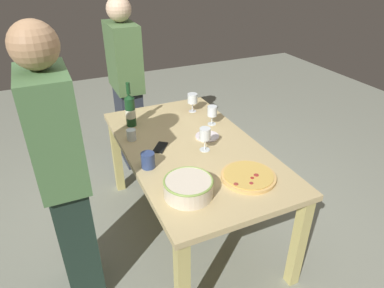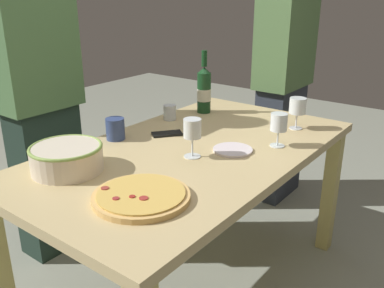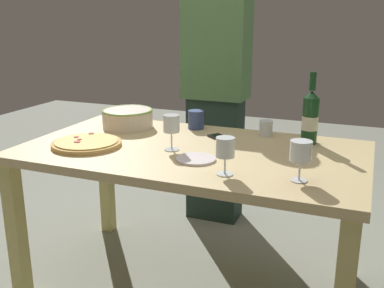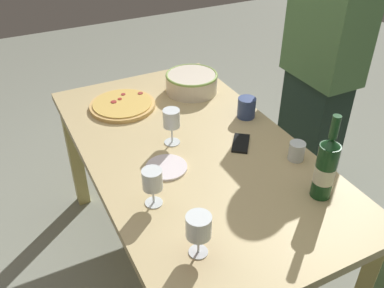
{
  "view_description": "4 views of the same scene",
  "coord_description": "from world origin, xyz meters",
  "views": [
    {
      "loc": [
        -1.88,
        0.85,
        1.95
      ],
      "look_at": [
        0.0,
        0.0,
        0.77
      ],
      "focal_mm": 32.02,
      "sensor_mm": 36.0,
      "label": 1
    },
    {
      "loc": [
        -1.38,
        -1.06,
        1.42
      ],
      "look_at": [
        0.0,
        0.0,
        0.77
      ],
      "focal_mm": 39.42,
      "sensor_mm": 36.0,
      "label": 2
    },
    {
      "loc": [
        0.77,
        -1.9,
        1.36
      ],
      "look_at": [
        0.0,
        0.0,
        0.77
      ],
      "focal_mm": 42.37,
      "sensor_mm": 36.0,
      "label": 3
    },
    {
      "loc": [
        1.37,
        -0.69,
        1.82
      ],
      "look_at": [
        0.0,
        0.0,
        0.77
      ],
      "focal_mm": 39.68,
      "sensor_mm": 36.0,
      "label": 4
    }
  ],
  "objects": [
    {
      "name": "wine_glass_near_pizza",
      "position": [
        0.26,
        -0.29,
        0.86
      ],
      "size": [
        0.07,
        0.07,
        0.15
      ],
      "color": "white",
      "rests_on": "dining_table"
    },
    {
      "name": "wine_bottle",
      "position": [
        0.5,
        0.29,
        0.88
      ],
      "size": [
        0.08,
        0.08,
        0.35
      ],
      "color": "#17411F",
      "rests_on": "dining_table"
    },
    {
      "name": "side_plate",
      "position": [
        0.08,
        -0.16,
        0.76
      ],
      "size": [
        0.17,
        0.17,
        0.01
      ],
      "primitive_type": "cylinder",
      "color": "white",
      "rests_on": "dining_table"
    },
    {
      "name": "wine_glass_by_bottle",
      "position": [
        0.54,
        -0.25,
        0.86
      ],
      "size": [
        0.08,
        0.08,
        0.16
      ],
      "color": "white",
      "rests_on": "dining_table"
    },
    {
      "name": "person_guest_left",
      "position": [
        -0.18,
        0.86,
        0.86
      ],
      "size": [
        0.4,
        0.24,
        1.69
      ],
      "rotation": [
        0.0,
        0.0,
        -1.36
      ],
      "color": "#1E3028",
      "rests_on": "ground"
    },
    {
      "name": "cell_phone",
      "position": [
        0.07,
        0.21,
        0.76
      ],
      "size": [
        0.16,
        0.14,
        0.01
      ],
      "primitive_type": "cube",
      "rotation": [
        0.0,
        0.0,
        4.06
      ],
      "color": "black",
      "rests_on": "dining_table"
    },
    {
      "name": "ground_plane",
      "position": [
        0.0,
        0.0,
        0.0
      ],
      "size": [
        8.0,
        8.0,
        0.0
      ],
      "primitive_type": "plane",
      "color": "gray"
    },
    {
      "name": "cup_amber",
      "position": [
        0.27,
        0.36,
        0.79
      ],
      "size": [
        0.07,
        0.07,
        0.08
      ],
      "primitive_type": "cylinder",
      "color": "white",
      "rests_on": "dining_table"
    },
    {
      "name": "pizza",
      "position": [
        -0.48,
        -0.15,
        0.76
      ],
      "size": [
        0.33,
        0.33,
        0.03
      ],
      "color": "#E2B266",
      "rests_on": "dining_table"
    },
    {
      "name": "dining_table",
      "position": [
        0.0,
        0.0,
        0.66
      ],
      "size": [
        1.6,
        0.9,
        0.75
      ],
      "color": "tan",
      "rests_on": "ground"
    },
    {
      "name": "serving_bowl",
      "position": [
        -0.48,
        0.24,
        0.81
      ],
      "size": [
        0.28,
        0.28,
        0.1
      ],
      "color": "beige",
      "rests_on": "dining_table"
    },
    {
      "name": "cup_ceramic",
      "position": [
        -0.12,
        0.36,
        0.8
      ],
      "size": [
        0.09,
        0.09,
        0.1
      ],
      "primitive_type": "cylinder",
      "color": "navy",
      "rests_on": "dining_table"
    },
    {
      "name": "wine_glass_far_left",
      "position": [
        -0.08,
        -0.06,
        0.87
      ],
      "size": [
        0.08,
        0.08,
        0.17
      ],
      "color": "white",
      "rests_on": "dining_table"
    }
  ]
}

